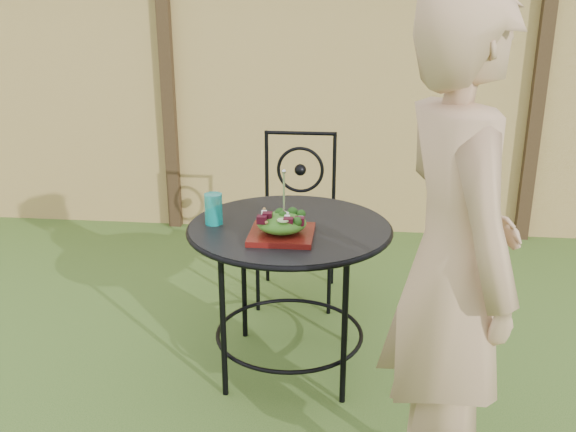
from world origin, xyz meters
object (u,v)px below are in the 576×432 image
Objects in this scene: patio_table at (290,254)px; salad_plate at (282,234)px; diner at (453,267)px; patio_chair at (298,213)px.

salad_plate reaches higher than patio_table.
salad_plate is (-0.62, 0.60, -0.14)m from diner.
diner is at bearing -67.59° from patio_chair.
patio_table is 0.53× the size of diner.
patio_chair is at bearing 92.65° from patio_table.
patio_table is 1.00m from diner.
patio_chair reaches higher than salad_plate.
patio_table is 3.42× the size of salad_plate.
patio_table is at bearing 24.64° from diner.
diner is (0.64, -1.56, 0.37)m from patio_chair.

